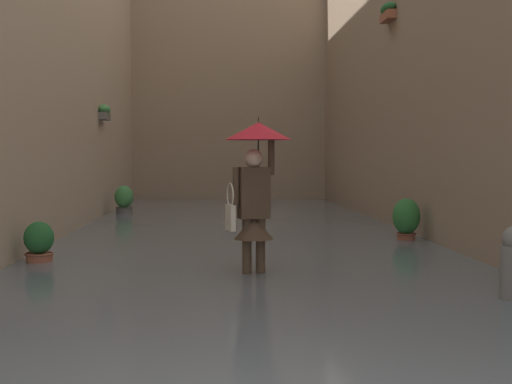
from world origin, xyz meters
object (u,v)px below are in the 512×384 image
(person_wading, at_px, (255,175))
(potted_plant_near_right, at_px, (124,202))
(potted_plant_near_left, at_px, (406,220))
(potted_plant_far_right, at_px, (39,246))

(person_wading, xyz_separation_m, potted_plant_near_right, (2.84, -9.17, -0.94))
(person_wading, height_order, potted_plant_near_right, person_wading)
(potted_plant_near_left, relative_size, potted_plant_far_right, 1.23)
(person_wading, relative_size, potted_plant_near_left, 2.39)
(potted_plant_near_left, bearing_deg, person_wading, 49.33)
(potted_plant_near_left, xyz_separation_m, potted_plant_near_right, (5.68, -5.86, -0.04))
(person_wading, bearing_deg, potted_plant_near_right, -72.82)
(person_wading, xyz_separation_m, potted_plant_far_right, (2.97, -1.13, -1.02))
(potted_plant_near_left, distance_m, potted_plant_near_right, 8.16)
(potted_plant_near_right, bearing_deg, person_wading, 107.18)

